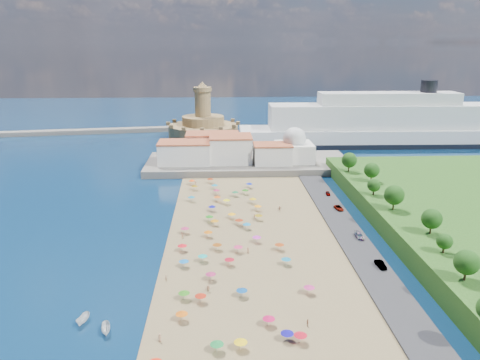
{
  "coord_description": "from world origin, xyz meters",
  "views": [
    {
      "loc": [
        -3.1,
        -129.15,
        53.49
      ],
      "look_at": [
        4.0,
        25.0,
        8.0
      ],
      "focal_mm": 35.0,
      "sensor_mm": 36.0,
      "label": 1
    }
  ],
  "objects": [
    {
      "name": "cruise_ship",
      "position": [
        86.87,
        115.68,
        10.23
      ],
      "size": [
        158.28,
        25.74,
        34.53
      ],
      "color": "black",
      "rests_on": "ground"
    },
    {
      "name": "fortress",
      "position": [
        -12.0,
        138.0,
        6.68
      ],
      "size": [
        40.0,
        40.0,
        32.4
      ],
      "color": "#987B4C",
      "rests_on": "ground"
    },
    {
      "name": "hillside_trees",
      "position": [
        48.07,
        -3.33,
        10.1
      ],
      "size": [
        13.03,
        107.2,
        7.55
      ],
      "color": "#382314",
      "rests_on": "hillside"
    },
    {
      "name": "parked_cars",
      "position": [
        36.0,
        -0.61,
        1.36
      ],
      "size": [
        2.8,
        60.61,
        1.44
      ],
      "color": "gray",
      "rests_on": "promenade"
    },
    {
      "name": "ground",
      "position": [
        0.0,
        0.0,
        0.0
      ],
      "size": [
        700.0,
        700.0,
        0.0
      ],
      "primitive_type": "plane",
      "color": "#071938",
      "rests_on": "ground"
    },
    {
      "name": "moored_boats",
      "position": [
        -27.74,
        -48.71,
        0.83
      ],
      "size": [
        7.85,
        8.09,
        1.68
      ],
      "color": "white",
      "rests_on": "ground"
    },
    {
      "name": "beach_parasols",
      "position": [
        -1.36,
        -9.38,
        2.15
      ],
      "size": [
        33.09,
        116.66,
        2.2
      ],
      "color": "gray",
      "rests_on": "beach"
    },
    {
      "name": "terrace",
      "position": [
        10.0,
        73.0,
        1.5
      ],
      "size": [
        90.0,
        36.0,
        3.0
      ],
      "primitive_type": "cube",
      "color": "#59544C",
      "rests_on": "ground"
    },
    {
      "name": "waterfront_buildings",
      "position": [
        -3.05,
        73.64,
        7.88
      ],
      "size": [
        57.0,
        29.0,
        11.0
      ],
      "color": "silver",
      "rests_on": "terrace"
    },
    {
      "name": "jetty",
      "position": [
        -12.0,
        108.0,
        1.2
      ],
      "size": [
        18.0,
        70.0,
        2.4
      ],
      "primitive_type": "cube",
      "color": "#59544C",
      "rests_on": "ground"
    },
    {
      "name": "beachgoers",
      "position": [
        -1.4,
        -10.05,
        1.12
      ],
      "size": [
        33.49,
        99.23,
        1.89
      ],
      "color": "tan",
      "rests_on": "beach"
    },
    {
      "name": "breakwater",
      "position": [
        -110.0,
        153.0,
        1.3
      ],
      "size": [
        199.03,
        34.77,
        2.6
      ],
      "primitive_type": "cube",
      "rotation": [
        0.0,
        0.0,
        0.14
      ],
      "color": "#59544C",
      "rests_on": "ground"
    },
    {
      "name": "domed_building",
      "position": [
        30.0,
        71.0,
        8.97
      ],
      "size": [
        16.0,
        16.0,
        15.0
      ],
      "color": "silver",
      "rests_on": "terrace"
    }
  ]
}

